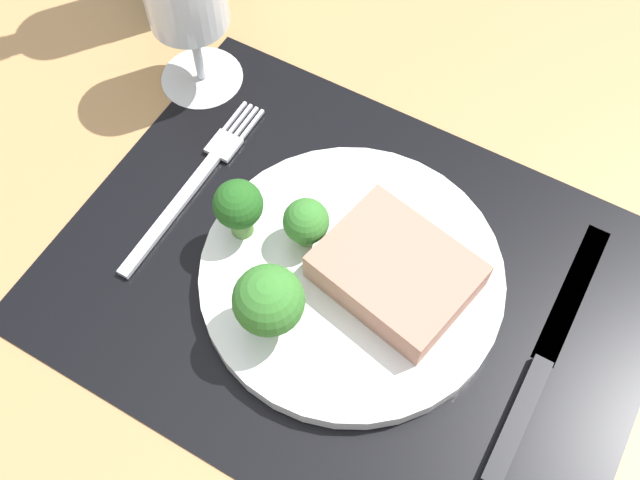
# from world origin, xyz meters

# --- Properties ---
(ground_plane) EXTENTS (1.40, 1.10, 0.03)m
(ground_plane) POSITION_xyz_m (0.00, 0.00, -0.01)
(ground_plane) COLOR tan
(placemat) EXTENTS (0.45, 0.34, 0.00)m
(placemat) POSITION_xyz_m (0.00, 0.00, 0.00)
(placemat) COLOR black
(placemat) RESTS_ON ground_plane
(plate) EXTENTS (0.23, 0.23, 0.02)m
(plate) POSITION_xyz_m (0.00, 0.00, 0.01)
(plate) COLOR white
(plate) RESTS_ON placemat
(steak) EXTENTS (0.12, 0.11, 0.03)m
(steak) POSITION_xyz_m (0.03, 0.01, 0.03)
(steak) COLOR tan
(steak) RESTS_ON plate
(broccoli_center) EXTENTS (0.05, 0.05, 0.07)m
(broccoli_center) POSITION_xyz_m (-0.03, -0.07, 0.06)
(broccoli_center) COLOR #6B994C
(broccoli_center) RESTS_ON plate
(broccoli_near_fork) EXTENTS (0.04, 0.04, 0.06)m
(broccoli_near_fork) POSITION_xyz_m (-0.09, -0.01, 0.05)
(broccoli_near_fork) COLOR #5B8942
(broccoli_near_fork) RESTS_ON plate
(broccoli_front_edge) EXTENTS (0.03, 0.03, 0.05)m
(broccoli_front_edge) POSITION_xyz_m (-0.04, 0.01, 0.05)
(broccoli_front_edge) COLOR #6B994C
(broccoli_front_edge) RESTS_ON plate
(fork) EXTENTS (0.02, 0.19, 0.01)m
(fork) POSITION_xyz_m (-0.16, 0.01, 0.01)
(fork) COLOR silver
(fork) RESTS_ON placemat
(knife) EXTENTS (0.02, 0.23, 0.01)m
(knife) POSITION_xyz_m (0.15, 0.01, 0.01)
(knife) COLOR black
(knife) RESTS_ON placemat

